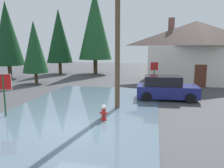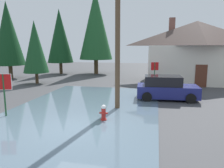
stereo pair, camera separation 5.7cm
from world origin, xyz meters
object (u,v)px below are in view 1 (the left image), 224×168
stop_sign_near (3,86)px  utility_pole (118,23)px  fire_hydrant (104,113)px  pine_tree_tall_left (34,47)px  pine_tree_mid_left (95,25)px  stop_sign_far (154,70)px  pine_tree_far_center (7,34)px  pine_tree_short_left (59,36)px  house (195,51)px  parked_car (166,88)px

stop_sign_near → utility_pole: utility_pole is taller
fire_hydrant → utility_pole: bearing=83.5°
pine_tree_tall_left → pine_tree_mid_left: 9.81m
stop_sign_far → pine_tree_far_center: 16.70m
utility_pole → pine_tree_short_left: size_ratio=1.11×
fire_hydrant → pine_tree_short_left: (-10.13, 17.16, 4.54)m
pine_tree_tall_left → pine_tree_far_center: 5.57m
fire_hydrant → utility_pole: (0.26, 2.27, 4.44)m
stop_sign_near → house: (11.25, 13.75, 1.56)m
stop_sign_near → fire_hydrant: (5.07, 0.37, -1.19)m
fire_hydrant → parked_car: (3.09, 5.13, 0.37)m
fire_hydrant → pine_tree_mid_left: 19.73m
stop_sign_far → pine_tree_far_center: (-16.03, 3.28, 3.34)m
fire_hydrant → house: house is taller
house → pine_tree_far_center: bearing=-175.5°
pine_tree_short_left → pine_tree_far_center: 6.46m
house → stop_sign_near: bearing=-129.3°
pine_tree_mid_left → pine_tree_short_left: 4.92m
stop_sign_near → stop_sign_far: size_ratio=0.96×
stop_sign_far → parked_car: (0.83, -3.41, -0.87)m
stop_sign_far → pine_tree_tall_left: bearing=176.2°
house → pine_tree_tall_left: house is taller
stop_sign_far → house: size_ratio=0.23×
stop_sign_far → pine_tree_far_center: pine_tree_far_center is taller
utility_pole → stop_sign_far: (2.00, 6.27, -3.20)m
parked_car → pine_tree_mid_left: size_ratio=0.38×
utility_pole → stop_sign_far: utility_pole is taller
pine_tree_short_left → pine_tree_tall_left: bearing=-82.0°
pine_tree_far_center → pine_tree_tall_left: bearing=-28.1°
parked_car → pine_tree_short_left: bearing=137.7°
parked_car → pine_tree_tall_left: 13.10m
stop_sign_near → pine_tree_short_left: pine_tree_short_left is taller
house → parked_car: size_ratio=2.48×
stop_sign_far → fire_hydrant: bearing=-104.8°
parked_car → pine_tree_short_left: (-13.22, 12.03, 4.17)m
pine_tree_tall_left → pine_tree_mid_left: (3.53, 8.72, 2.80)m
fire_hydrant → pine_tree_far_center: 18.71m
pine_tree_far_center → pine_tree_mid_left: bearing=36.7°
fire_hydrant → pine_tree_tall_left: 13.31m
stop_sign_near → fire_hydrant: stop_sign_near is taller
house → pine_tree_mid_left: pine_tree_mid_left is taller
pine_tree_far_center → pine_tree_short_left: bearing=55.8°
utility_pole → house: 12.70m
pine_tree_short_left → house: bearing=-13.1°
utility_pole → pine_tree_tall_left: utility_pole is taller
fire_hydrant → pine_tree_tall_left: size_ratio=0.13×
pine_tree_short_left → pine_tree_far_center: pine_tree_far_center is taller
stop_sign_far → pine_tree_tall_left: size_ratio=0.38×
fire_hydrant → pine_tree_short_left: bearing=120.5°
house → parked_car: (-3.09, -8.25, -2.38)m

